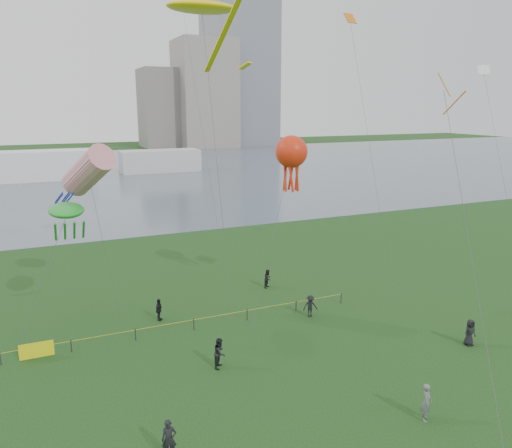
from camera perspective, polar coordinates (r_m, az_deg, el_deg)
name	(u,v)px	position (r m, az deg, el deg)	size (l,w,h in m)	color
ground_plane	(340,431)	(26.14, 9.53, -22.28)	(400.00, 400.00, 0.00)	black
lake	(97,174)	(119.13, -17.69, 5.50)	(400.00, 120.00, 0.08)	#4F5F6D
building_mid	(205,94)	(188.73, -5.88, 14.54)	(20.00, 20.00, 38.00)	gray
building_low	(164,108)	(190.70, -10.52, 12.87)	(16.00, 18.00, 28.00)	slate
pavilion_left	(39,165)	(113.20, -23.58, 6.15)	(22.00, 8.00, 6.00)	white
pavilion_right	(160,161)	(119.12, -10.93, 7.09)	(18.00, 7.00, 5.00)	silver
fence	(102,339)	(34.37, -17.18, -12.40)	(24.07, 0.07, 1.05)	black
kite_flyer	(427,402)	(27.32, 18.91, -18.70)	(0.71, 0.47, 1.94)	#5C6063
spectator_a	(220,353)	(30.52, -4.15, -14.46)	(0.89, 0.70, 1.84)	black
spectator_b	(310,306)	(37.23, 6.22, -9.32)	(1.07, 0.62, 1.66)	black
spectator_c	(159,310)	(37.10, -11.04, -9.59)	(0.96, 0.40, 1.64)	black
spectator_d	(470,332)	(35.72, 23.24, -11.32)	(0.87, 0.56, 1.77)	black
spectator_f	(169,439)	(24.13, -9.91, -23.06)	(0.66, 0.44, 1.82)	black
spectator_g	(268,279)	(42.69, 1.37, -6.26)	(0.77, 0.60, 1.59)	black
kite_stingray	(202,8)	(38.67, -6.14, 23.32)	(5.18, 10.09, 22.35)	#3F3F42
kite_windsock	(88,171)	(37.18, -18.62, 5.78)	(4.37, 5.29, 12.68)	#3F3F42
kite_creature	(66,211)	(34.54, -20.85, 1.42)	(4.92, 4.50, 8.94)	#3F3F42
kite_octopus	(291,153)	(36.75, 4.06, 8.15)	(5.71, 4.27, 13.07)	#3F3F42
kite_delta	(447,99)	(31.19, 21.02, 13.17)	(5.66, 11.47, 16.97)	#3F3F42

